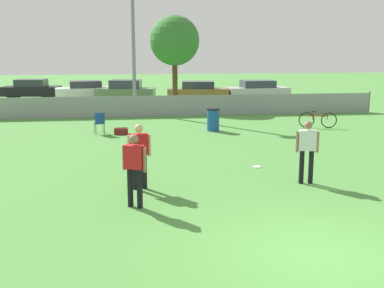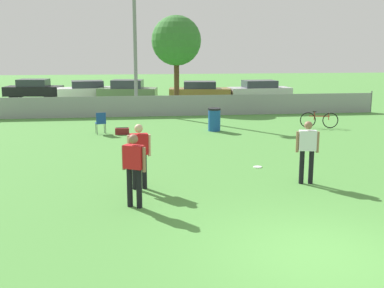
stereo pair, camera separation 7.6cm
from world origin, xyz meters
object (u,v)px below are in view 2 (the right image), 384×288
object	(u,v)px
player_defender_red	(134,165)
bicycle_sideline	(319,120)
light_pole	(134,18)
parked_car_dark	(34,89)
player_receiver_white	(307,147)
trash_bin	(214,119)
folding_chair_sideline	(101,122)
gear_bag_sideline	(122,131)
parked_car_tan	(200,91)
parked_car_white	(88,90)
frisbee_disc	(258,167)
parked_car_silver	(259,90)
tree_near_pole	(176,41)
player_thrower_red	(139,151)
parked_car_olive	(128,91)

from	to	relation	value
player_defender_red	bicycle_sideline	size ratio (longest dim) A/B	1.01
light_pole	parked_car_dark	distance (m)	12.08
player_receiver_white	trash_bin	world-z (taller)	player_receiver_white
player_receiver_white	folding_chair_sideline	distance (m)	10.26
gear_bag_sideline	parked_car_tan	world-z (taller)	parked_car_tan
trash_bin	parked_car_white	distance (m)	15.37
player_receiver_white	frisbee_disc	size ratio (longest dim) A/B	6.42
player_defender_red	trash_bin	xyz separation A→B (m)	(3.64, 9.94, -0.49)
parked_car_dark	parked_car_silver	world-z (taller)	parked_car_dark
bicycle_sideline	parked_car_dark	distance (m)	21.54
tree_near_pole	gear_bag_sideline	distance (m)	10.53
player_thrower_red	bicycle_sideline	bearing A→B (deg)	40.18
folding_chair_sideline	player_thrower_red	bearing A→B (deg)	87.77
player_thrower_red	parked_car_olive	xyz separation A→B (m)	(-0.26, 20.89, -0.30)
player_defender_red	parked_car_tan	size ratio (longest dim) A/B	0.39
tree_near_pole	parked_car_olive	world-z (taller)	tree_near_pole
light_pole	parked_car_tan	distance (m)	8.52
player_defender_red	player_receiver_white	bearing A→B (deg)	47.58
parked_car_white	player_thrower_red	bearing A→B (deg)	-90.51
trash_bin	parked_car_white	world-z (taller)	parked_car_white
parked_car_dark	parked_car_silver	bearing A→B (deg)	-3.95
tree_near_pole	parked_car_tan	size ratio (longest dim) A/B	1.27
light_pole	bicycle_sideline	bearing A→B (deg)	-38.81
player_defender_red	parked_car_olive	world-z (taller)	player_defender_red
gear_bag_sideline	tree_near_pole	bearing A→B (deg)	70.53
player_receiver_white	parked_car_tan	world-z (taller)	player_receiver_white
folding_chair_sideline	trash_bin	bearing A→B (deg)	170.18
folding_chair_sideline	gear_bag_sideline	bearing A→B (deg)	158.49
player_thrower_red	folding_chair_sideline	world-z (taller)	player_thrower_red
folding_chair_sideline	light_pole	bearing A→B (deg)	-115.25
player_defender_red	tree_near_pole	bearing A→B (deg)	112.45
tree_near_pole	player_thrower_red	distance (m)	17.87
light_pole	player_thrower_red	bearing A→B (deg)	-90.84
parked_car_tan	parked_car_white	bearing A→B (deg)	175.56
parked_car_dark	gear_bag_sideline	bearing A→B (deg)	-61.12
folding_chair_sideline	frisbee_disc	bearing A→B (deg)	115.91
parked_car_white	gear_bag_sideline	bearing A→B (deg)	-88.22
trash_bin	parked_car_dark	bearing A→B (deg)	124.29
player_thrower_red	folding_chair_sideline	size ratio (longest dim) A/B	1.83
player_defender_red	gear_bag_sideline	size ratio (longest dim) A/B	2.90
parked_car_olive	bicycle_sideline	bearing A→B (deg)	-45.03
frisbee_disc	parked_car_olive	distance (m)	19.48
bicycle_sideline	player_thrower_red	bearing A→B (deg)	-120.15
gear_bag_sideline	parked_car_tan	size ratio (longest dim) A/B	0.13
tree_near_pole	parked_car_white	size ratio (longest dim) A/B	1.27
player_receiver_white	parked_car_silver	xyz separation A→B (m)	(4.49, 20.95, -0.33)
player_defender_red	frisbee_disc	xyz separation A→B (m)	(3.78, 3.27, -0.98)
player_defender_red	folding_chair_sideline	bearing A→B (deg)	128.49
folding_chair_sideline	parked_car_tan	size ratio (longest dim) A/B	0.21
parked_car_white	parked_car_silver	xyz separation A→B (m)	(11.97, -1.56, 0.00)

